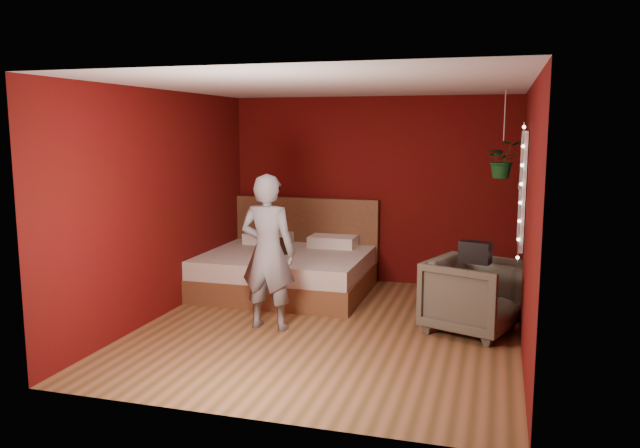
{
  "coord_description": "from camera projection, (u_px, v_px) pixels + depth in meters",
  "views": [
    {
      "loc": [
        1.73,
        -6.33,
        2.16
      ],
      "look_at": [
        -0.22,
        0.4,
        1.08
      ],
      "focal_mm": 35.0,
      "sensor_mm": 36.0,
      "label": 1
    }
  ],
  "objects": [
    {
      "name": "bed",
      "position": [
        289.0,
        268.0,
        8.35
      ],
      "size": [
        2.13,
        1.81,
        1.17
      ],
      "color": "brown",
      "rests_on": "ground"
    },
    {
      "name": "hanging_plant",
      "position": [
        503.0,
        160.0,
        7.26
      ],
      "size": [
        0.48,
        0.44,
        1.02
      ],
      "color": "silver",
      "rests_on": "room_walls"
    },
    {
      "name": "room_walls",
      "position": [
        330.0,
        175.0,
        6.56
      ],
      "size": [
        4.04,
        4.54,
        2.62
      ],
      "color": "#55090C",
      "rests_on": "ground"
    },
    {
      "name": "fairy_lights",
      "position": [
        521.0,
        193.0,
        6.41
      ],
      "size": [
        0.04,
        0.04,
        1.45
      ],
      "color": "silver",
      "rests_on": "room_walls"
    },
    {
      "name": "handbag",
      "position": [
        475.0,
        252.0,
        6.36
      ],
      "size": [
        0.34,
        0.24,
        0.22
      ],
      "primitive_type": "cube",
      "rotation": [
        0.0,
        0.0,
        -0.27
      ],
      "color": "black",
      "rests_on": "armchair"
    },
    {
      "name": "armchair",
      "position": [
        472.0,
        296.0,
        6.63
      ],
      "size": [
        1.12,
        1.1,
        0.8
      ],
      "primitive_type": "imported",
      "rotation": [
        0.0,
        0.0,
        1.22
      ],
      "color": "#585546",
      "rests_on": "ground"
    },
    {
      "name": "throw_pillow",
      "position": [
        275.0,
        246.0,
        8.3
      ],
      "size": [
        0.57,
        0.57,
        0.15
      ],
      "primitive_type": "cube",
      "rotation": [
        0.0,
        0.0,
        0.38
      ],
      "color": "black",
      "rests_on": "bed"
    },
    {
      "name": "window",
      "position": [
        522.0,
        189.0,
        6.9
      ],
      "size": [
        0.05,
        0.97,
        1.27
      ],
      "color": "white",
      "rests_on": "room_walls"
    },
    {
      "name": "floor",
      "position": [
        329.0,
        328.0,
        6.82
      ],
      "size": [
        4.5,
        4.5,
        0.0
      ],
      "primitive_type": "plane",
      "color": "#99623D",
      "rests_on": "ground"
    },
    {
      "name": "person",
      "position": [
        268.0,
        252.0,
        6.69
      ],
      "size": [
        0.63,
        0.43,
        1.69
      ],
      "primitive_type": "imported",
      "rotation": [
        0.0,
        0.0,
        3.1
      ],
      "color": "slate",
      "rests_on": "ground"
    }
  ]
}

